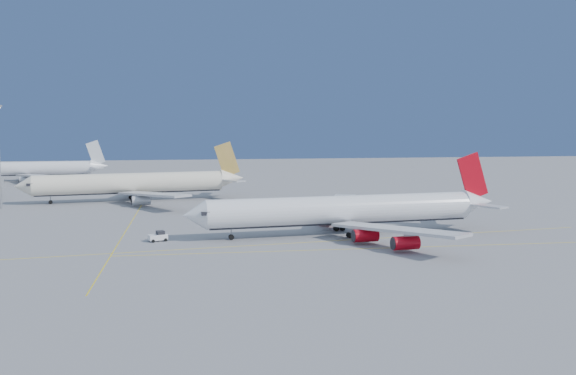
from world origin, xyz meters
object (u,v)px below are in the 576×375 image
(airliner_third, at_px, (31,169))
(pushback_tug, at_px, (158,236))
(airliner_virgin, at_px, (348,210))
(airliner_etihad, at_px, (135,183))

(airliner_third, distance_m, pushback_tug, 143.23)
(airliner_virgin, relative_size, airliner_third, 1.18)
(airliner_third, bearing_deg, airliner_etihad, -59.24)
(airliner_virgin, bearing_deg, airliner_third, 120.04)
(airliner_etihad, xyz_separation_m, pushback_tug, (10.24, -64.39, -4.33))
(airliner_etihad, relative_size, airliner_third, 1.13)
(airliner_virgin, relative_size, airliner_etihad, 1.05)
(airliner_virgin, height_order, airliner_etihad, airliner_etihad)
(airliner_third, bearing_deg, pushback_tug, -70.45)
(airliner_virgin, xyz_separation_m, airliner_third, (-95.71, 129.55, -0.38))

